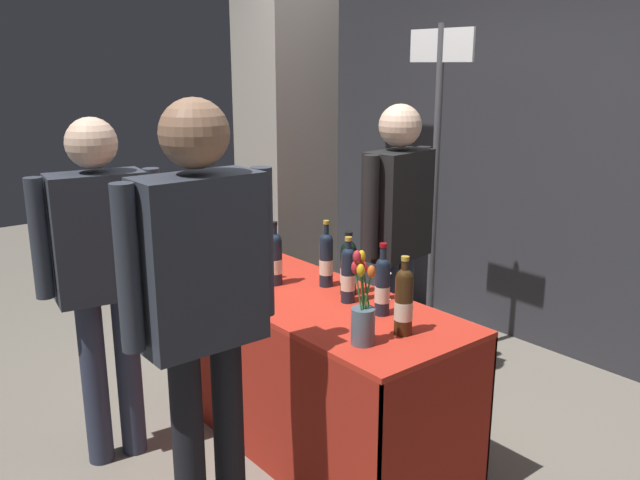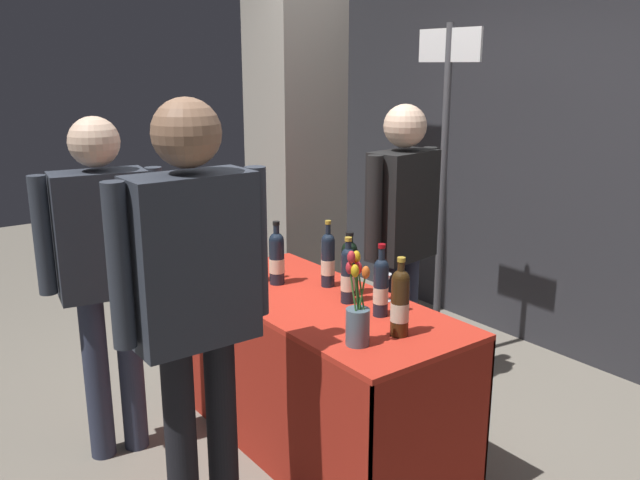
{
  "view_description": "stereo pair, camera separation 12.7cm",
  "coord_description": "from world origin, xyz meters",
  "px_view_note": "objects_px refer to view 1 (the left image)",
  "views": [
    {
      "loc": [
        2.31,
        -1.89,
        1.88
      ],
      "look_at": [
        0.0,
        0.0,
        1.09
      ],
      "focal_mm": 37.15,
      "sensor_mm": 36.0,
      "label": 1
    },
    {
      "loc": [
        2.39,
        -1.79,
        1.88
      ],
      "look_at": [
        0.0,
        0.0,
        1.09
      ],
      "focal_mm": 37.15,
      "sensor_mm": 36.0,
      "label": 2
    }
  ],
  "objects_px": {
    "concrete_pillar": "(285,106)",
    "display_bottle_0": "(382,285)",
    "wine_glass_near_vendor": "(384,281)",
    "flower_vase": "(363,314)",
    "vendor_presenter": "(397,228)",
    "taster_foreground_right": "(202,293)",
    "booth_signpost": "(436,164)",
    "tasting_table": "(320,349)",
    "featured_wine_bottle": "(226,248)"
  },
  "relations": [
    {
      "from": "taster_foreground_right",
      "to": "booth_signpost",
      "type": "xyz_separation_m",
      "value": [
        -0.62,
        1.96,
        0.21
      ]
    },
    {
      "from": "display_bottle_0",
      "to": "vendor_presenter",
      "type": "bearing_deg",
      "value": 129.64
    },
    {
      "from": "concrete_pillar",
      "to": "tasting_table",
      "type": "bearing_deg",
      "value": -30.75
    },
    {
      "from": "tasting_table",
      "to": "display_bottle_0",
      "type": "height_order",
      "value": "display_bottle_0"
    },
    {
      "from": "display_bottle_0",
      "to": "wine_glass_near_vendor",
      "type": "height_order",
      "value": "display_bottle_0"
    },
    {
      "from": "concrete_pillar",
      "to": "wine_glass_near_vendor",
      "type": "xyz_separation_m",
      "value": [
        1.58,
        -0.59,
        -0.72
      ]
    },
    {
      "from": "booth_signpost",
      "to": "taster_foreground_right",
      "type": "bearing_deg",
      "value": -72.41
    },
    {
      "from": "wine_glass_near_vendor",
      "to": "booth_signpost",
      "type": "bearing_deg",
      "value": 118.99
    },
    {
      "from": "concrete_pillar",
      "to": "display_bottle_0",
      "type": "xyz_separation_m",
      "value": [
        1.71,
        -0.73,
        -0.68
      ]
    },
    {
      "from": "flower_vase",
      "to": "wine_glass_near_vendor",
      "type": "bearing_deg",
      "value": 126.0
    },
    {
      "from": "wine_glass_near_vendor",
      "to": "flower_vase",
      "type": "height_order",
      "value": "flower_vase"
    },
    {
      "from": "featured_wine_bottle",
      "to": "display_bottle_0",
      "type": "bearing_deg",
      "value": 12.38
    },
    {
      "from": "taster_foreground_right",
      "to": "tasting_table",
      "type": "bearing_deg",
      "value": 20.78
    },
    {
      "from": "concrete_pillar",
      "to": "vendor_presenter",
      "type": "height_order",
      "value": "concrete_pillar"
    },
    {
      "from": "concrete_pillar",
      "to": "featured_wine_bottle",
      "type": "bearing_deg",
      "value": -52.1
    },
    {
      "from": "flower_vase",
      "to": "vendor_presenter",
      "type": "bearing_deg",
      "value": 127.38
    },
    {
      "from": "featured_wine_bottle",
      "to": "taster_foreground_right",
      "type": "distance_m",
      "value": 1.18
    },
    {
      "from": "tasting_table",
      "to": "flower_vase",
      "type": "bearing_deg",
      "value": -20.55
    },
    {
      "from": "display_bottle_0",
      "to": "flower_vase",
      "type": "height_order",
      "value": "flower_vase"
    },
    {
      "from": "vendor_presenter",
      "to": "tasting_table",
      "type": "bearing_deg",
      "value": 5.42
    },
    {
      "from": "flower_vase",
      "to": "taster_foreground_right",
      "type": "xyz_separation_m",
      "value": [
        -0.21,
        -0.6,
        0.17
      ]
    },
    {
      "from": "vendor_presenter",
      "to": "concrete_pillar",
      "type": "bearing_deg",
      "value": -105.02
    },
    {
      "from": "wine_glass_near_vendor",
      "to": "booth_signpost",
      "type": "distance_m",
      "value": 1.14
    },
    {
      "from": "featured_wine_bottle",
      "to": "taster_foreground_right",
      "type": "bearing_deg",
      "value": -35.31
    },
    {
      "from": "concrete_pillar",
      "to": "vendor_presenter",
      "type": "xyz_separation_m",
      "value": [
        1.23,
        -0.14,
        -0.6
      ]
    },
    {
      "from": "tasting_table",
      "to": "flower_vase",
      "type": "distance_m",
      "value": 0.65
    },
    {
      "from": "tasting_table",
      "to": "booth_signpost",
      "type": "bearing_deg",
      "value": 105.64
    },
    {
      "from": "tasting_table",
      "to": "vendor_presenter",
      "type": "bearing_deg",
      "value": 103.87
    },
    {
      "from": "flower_vase",
      "to": "vendor_presenter",
      "type": "height_order",
      "value": "vendor_presenter"
    },
    {
      "from": "concrete_pillar",
      "to": "booth_signpost",
      "type": "distance_m",
      "value": 1.16
    },
    {
      "from": "wine_glass_near_vendor",
      "to": "taster_foreground_right",
      "type": "distance_m",
      "value": 1.06
    },
    {
      "from": "display_bottle_0",
      "to": "flower_vase",
      "type": "distance_m",
      "value": 0.34
    },
    {
      "from": "concrete_pillar",
      "to": "taster_foreground_right",
      "type": "height_order",
      "value": "concrete_pillar"
    },
    {
      "from": "vendor_presenter",
      "to": "flower_vase",
      "type": "bearing_deg",
      "value": 28.93
    },
    {
      "from": "featured_wine_bottle",
      "to": "flower_vase",
      "type": "xyz_separation_m",
      "value": [
        1.16,
        -0.07,
        -0.01
      ]
    },
    {
      "from": "flower_vase",
      "to": "booth_signpost",
      "type": "relative_size",
      "value": 0.19
    },
    {
      "from": "concrete_pillar",
      "to": "tasting_table",
      "type": "xyz_separation_m",
      "value": [
        1.4,
        -0.83,
        -1.07
      ]
    },
    {
      "from": "flower_vase",
      "to": "taster_foreground_right",
      "type": "height_order",
      "value": "taster_foreground_right"
    },
    {
      "from": "display_bottle_0",
      "to": "flower_vase",
      "type": "relative_size",
      "value": 0.84
    },
    {
      "from": "wine_glass_near_vendor",
      "to": "booth_signpost",
      "type": "height_order",
      "value": "booth_signpost"
    },
    {
      "from": "wine_glass_near_vendor",
      "to": "taster_foreground_right",
      "type": "height_order",
      "value": "taster_foreground_right"
    },
    {
      "from": "flower_vase",
      "to": "taster_foreground_right",
      "type": "distance_m",
      "value": 0.66
    },
    {
      "from": "featured_wine_bottle",
      "to": "concrete_pillar",
      "type": "bearing_deg",
      "value": 127.9
    },
    {
      "from": "featured_wine_bottle",
      "to": "booth_signpost",
      "type": "xyz_separation_m",
      "value": [
        0.33,
        1.29,
        0.37
      ]
    },
    {
      "from": "display_bottle_0",
      "to": "taster_foreground_right",
      "type": "xyz_separation_m",
      "value": [
        -0.02,
        -0.89,
        0.16
      ]
    },
    {
      "from": "taster_foreground_right",
      "to": "booth_signpost",
      "type": "relative_size",
      "value": 0.84
    },
    {
      "from": "featured_wine_bottle",
      "to": "vendor_presenter",
      "type": "relative_size",
      "value": 0.19
    },
    {
      "from": "booth_signpost",
      "to": "featured_wine_bottle",
      "type": "bearing_deg",
      "value": -104.53
    },
    {
      "from": "wine_glass_near_vendor",
      "to": "flower_vase",
      "type": "bearing_deg",
      "value": -54.0
    },
    {
      "from": "vendor_presenter",
      "to": "booth_signpost",
      "type": "bearing_deg",
      "value": -170.33
    }
  ]
}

